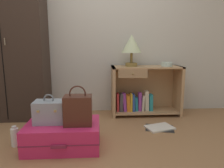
% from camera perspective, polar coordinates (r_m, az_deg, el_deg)
% --- Properties ---
extents(ground_plane, '(9.00, 9.00, 0.00)m').
position_cam_1_polar(ground_plane, '(2.08, -5.63, -19.39)').
color(ground_plane, '#9E7047').
extents(back_wall, '(6.40, 0.10, 2.60)m').
position_cam_1_polar(back_wall, '(3.31, -5.05, 15.14)').
color(back_wall, beige).
rests_on(back_wall, ground_plane).
extents(wardrobe, '(0.99, 0.47, 2.15)m').
position_cam_1_polar(wardrobe, '(3.25, -26.14, 10.20)').
color(wardrobe, '#33261E').
rests_on(wardrobe, ground_plane).
extents(bookshelf, '(1.01, 0.39, 0.73)m').
position_cam_1_polar(bookshelf, '(3.19, 8.32, -2.01)').
color(bookshelf, tan).
rests_on(bookshelf, ground_plane).
extents(table_lamp, '(0.29, 0.29, 0.45)m').
position_cam_1_polar(table_lamp, '(3.06, 5.31, 10.38)').
color(table_lamp, olive).
rests_on(table_lamp, bookshelf).
extents(bowl, '(0.16, 0.16, 0.06)m').
position_cam_1_polar(bowl, '(3.18, 14.54, 5.20)').
color(bowl, silver).
rests_on(bowl, bookshelf).
extents(suitcase_large, '(0.74, 0.51, 0.25)m').
position_cam_1_polar(suitcase_large, '(2.28, -13.00, -13.20)').
color(suitcase_large, '#DB2860').
rests_on(suitcase_large, ground_plane).
extents(train_case, '(0.29, 0.21, 0.30)m').
position_cam_1_polar(train_case, '(2.24, -16.56, -7.16)').
color(train_case, '#8E99A3').
rests_on(train_case, suitcase_large).
extents(handbag, '(0.27, 0.18, 0.39)m').
position_cam_1_polar(handbag, '(2.11, -9.15, -6.90)').
color(handbag, '#472319').
rests_on(handbag, suitcase_large).
extents(bottle, '(0.08, 0.08, 0.22)m').
position_cam_1_polar(bottle, '(2.46, -24.75, -12.80)').
color(bottle, white).
rests_on(bottle, ground_plane).
extents(open_book_on_floor, '(0.39, 0.32, 0.02)m').
position_cam_1_polar(open_book_on_floor, '(2.78, 12.70, -11.40)').
color(open_book_on_floor, white).
rests_on(open_book_on_floor, ground_plane).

